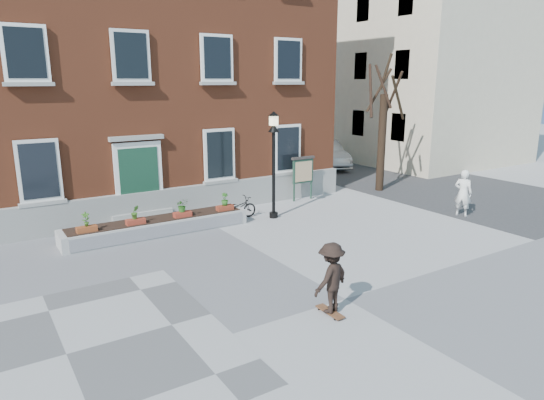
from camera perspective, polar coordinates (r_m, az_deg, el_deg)
ground at (r=11.77m, az=8.62°, el=-11.44°), size 100.00×100.00×0.00m
checker_patch at (r=10.30m, az=-23.04°, el=-16.37°), size 6.00×6.00×0.01m
bicycle at (r=17.90m, az=-4.11°, el=-0.98°), size 1.60×0.63×0.83m
parked_car at (r=28.79m, az=6.20°, el=5.42°), size 3.09×5.03×1.57m
bystander at (r=19.56m, az=21.56°, el=0.78°), size 0.63×0.76×1.77m
brick_building at (r=22.53m, az=-20.22°, el=16.41°), size 18.40×10.85×12.60m
planter_assembly at (r=16.63m, az=-13.24°, el=-2.88°), size 6.20×1.12×1.15m
bare_tree at (r=22.78m, az=12.86°, el=8.00°), size 1.83×1.83×6.16m
side_street at (r=37.45m, az=10.07°, el=16.82°), size 15.20×36.00×14.50m
lamp_post at (r=17.64m, az=0.20°, el=5.88°), size 0.40×0.40×3.93m
notice_board at (r=20.60m, az=3.67°, el=3.43°), size 1.10×0.16×1.87m
skateboarder at (r=10.68m, az=6.96°, el=-9.08°), size 1.13×0.83×1.65m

